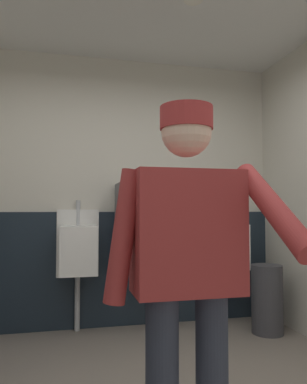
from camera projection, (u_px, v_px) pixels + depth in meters
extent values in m
cube|color=beige|center=(116.00, 190.00, 3.82)|extent=(3.88, 0.12, 2.69)
cube|color=#19232D|center=(116.00, 269.00, 3.71)|extent=(3.28, 0.03, 1.13)
cube|color=white|center=(78.00, 243.00, 3.62)|extent=(0.40, 0.05, 0.65)
cube|color=white|center=(78.00, 250.00, 3.46)|extent=(0.34, 0.30, 0.45)
cylinder|color=#B7BABF|center=(78.00, 213.00, 3.63)|extent=(0.04, 0.04, 0.24)
cylinder|color=#B7BABF|center=(77.00, 301.00, 3.56)|extent=(0.05, 0.05, 0.55)
cube|color=white|center=(153.00, 241.00, 3.79)|extent=(0.40, 0.05, 0.65)
cube|color=white|center=(157.00, 248.00, 3.63)|extent=(0.34, 0.30, 0.45)
cylinder|color=#B7BABF|center=(153.00, 212.00, 3.80)|extent=(0.04, 0.04, 0.24)
cylinder|color=#B7BABF|center=(154.00, 297.00, 3.73)|extent=(0.05, 0.05, 0.55)
cube|color=white|center=(221.00, 240.00, 3.97)|extent=(0.40, 0.05, 0.65)
cube|color=white|center=(228.00, 246.00, 3.80)|extent=(0.34, 0.30, 0.45)
cylinder|color=#B7BABF|center=(222.00, 212.00, 3.97)|extent=(0.04, 0.04, 0.24)
cylinder|color=#B7BABF|center=(223.00, 293.00, 3.90)|extent=(0.05, 0.05, 0.55)
cube|color=#4C4C51|center=(119.00, 231.00, 3.52)|extent=(0.04, 0.40, 0.90)
cube|color=maroon|center=(187.00, 232.00, 1.60)|extent=(0.46, 0.24, 0.52)
cylinder|color=maroon|center=(123.00, 236.00, 1.54)|extent=(0.17, 0.09, 0.56)
cylinder|color=maroon|center=(272.00, 207.00, 1.45)|extent=(0.09, 0.50, 0.39)
sphere|color=beige|center=(186.00, 132.00, 1.62)|extent=(0.22, 0.22, 0.22)
cylinder|color=maroon|center=(186.00, 118.00, 1.62)|extent=(0.23, 0.23, 0.10)
cylinder|color=#38383D|center=(267.00, 299.00, 3.48)|extent=(0.29, 0.29, 0.63)
cube|color=silver|center=(129.00, 194.00, 3.75)|extent=(0.10, 0.07, 0.18)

